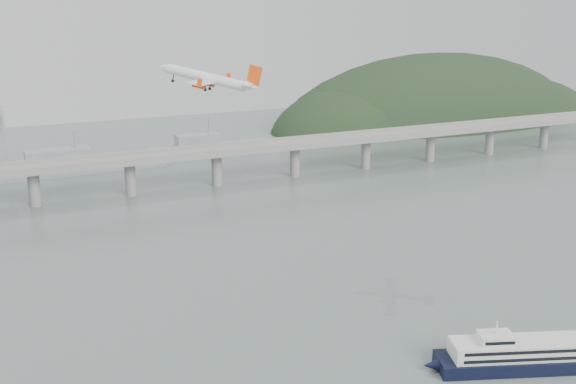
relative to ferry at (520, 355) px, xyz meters
name	(u,v)px	position (x,y,z in m)	size (l,w,h in m)	color
ground	(360,347)	(-36.37, 29.84, -4.12)	(900.00, 900.00, 0.00)	slate
bridge	(181,159)	(-37.52, 229.84, 13.53)	(800.00, 22.00, 23.90)	gray
headland	(447,140)	(248.81, 361.59, -23.46)	(365.00, 155.00, 156.00)	black
ferry	(520,355)	(0.00, 0.00, 0.00)	(77.50, 34.30, 15.18)	black
airliner	(209,79)	(-63.57, 90.31, 74.16)	(32.45, 30.58, 10.33)	silver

